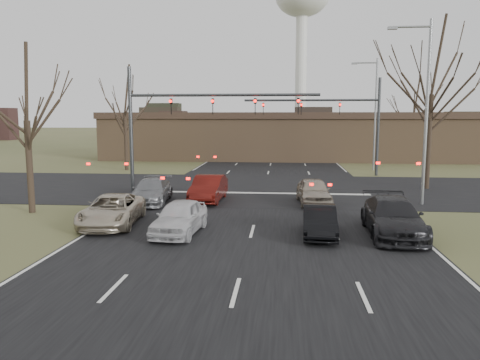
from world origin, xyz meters
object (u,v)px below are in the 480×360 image
at_px(streetlight_right_near, 424,103).
at_px(car_grey_ahead, 151,191).
at_px(car_black_hatch, 319,221).
at_px(mast_arm_far, 344,115).
at_px(car_charcoal_sedan, 393,217).
at_px(water_tower, 302,5).
at_px(car_silver_ahead, 314,191).
at_px(streetlight_right_far, 374,108).
at_px(car_silver_suv, 112,210).
at_px(mast_arm_near, 181,113).
at_px(building, 290,136).
at_px(car_white_sedan, 180,217).
at_px(car_red_ahead, 209,188).

distance_m(streetlight_right_near, car_grey_ahead, 15.77).
height_order(car_black_hatch, car_grey_ahead, car_grey_ahead).
bearing_deg(streetlight_right_near, car_black_hatch, -128.92).
distance_m(mast_arm_far, car_black_hatch, 21.21).
height_order(car_black_hatch, car_charcoal_sedan, car_charcoal_sedan).
distance_m(water_tower, car_silver_ahead, 115.70).
bearing_deg(car_silver_ahead, streetlight_right_far, 66.06).
distance_m(streetlight_right_near, car_silver_suv, 17.20).
bearing_deg(mast_arm_far, mast_arm_near, -138.78).
xyz_separation_m(building, car_grey_ahead, (-8.14, -28.86, -1.98)).
bearing_deg(car_white_sedan, car_silver_suv, 163.88).
bearing_deg(water_tower, building, -92.79).
xyz_separation_m(mast_arm_near, streetlight_right_near, (14.05, -3.00, 0.51)).
distance_m(car_silver_suv, car_grey_ahead, 5.51).
xyz_separation_m(streetlight_right_near, car_silver_suv, (-15.21, -6.36, -4.91)).
bearing_deg(car_silver_suv, car_red_ahead, 56.35).
height_order(car_black_hatch, car_red_ahead, car_red_ahead).
bearing_deg(mast_arm_far, water_tower, 90.11).
bearing_deg(car_white_sedan, streetlight_right_far, 67.82).
bearing_deg(mast_arm_near, mast_arm_far, 41.22).
relative_size(building, mast_arm_near, 3.50).
relative_size(car_black_hatch, car_grey_ahead, 0.80).
bearing_deg(car_black_hatch, streetlight_right_far, 76.89).
relative_size(car_black_hatch, car_charcoal_sedan, 0.72).
height_order(car_white_sedan, car_red_ahead, car_red_ahead).
bearing_deg(mast_arm_near, car_charcoal_sedan, -42.42).
relative_size(car_silver_suv, car_black_hatch, 1.29).
relative_size(mast_arm_far, streetlight_right_near, 1.11).
xyz_separation_m(car_red_ahead, car_silver_ahead, (6.00, -0.30, -0.03)).
bearing_deg(water_tower, streetlight_right_far, -87.95).
height_order(mast_arm_near, streetlight_right_near, streetlight_right_near).
bearing_deg(building, car_grey_ahead, -105.75).
height_order(streetlight_right_far, car_white_sedan, streetlight_right_far).
distance_m(water_tower, car_silver_suv, 122.08).
bearing_deg(water_tower, streetlight_right_near, -88.53).
height_order(car_white_sedan, car_black_hatch, car_white_sedan).
height_order(car_grey_ahead, car_red_ahead, car_red_ahead).
bearing_deg(car_white_sedan, car_silver_ahead, 55.01).
bearing_deg(water_tower, car_black_hatch, -91.57).
xyz_separation_m(building, streetlight_right_far, (7.32, -11.00, 2.92)).
bearing_deg(streetlight_right_near, water_tower, 91.47).
bearing_deg(mast_arm_near, car_white_sedan, -78.15).
bearing_deg(car_red_ahead, building, 81.81).
relative_size(car_white_sedan, car_grey_ahead, 0.88).
bearing_deg(mast_arm_near, water_tower, 84.01).
relative_size(car_silver_suv, car_white_sedan, 1.18).
bearing_deg(water_tower, car_silver_ahead, -91.56).
bearing_deg(car_silver_suv, mast_arm_far, 51.45).
relative_size(streetlight_right_far, car_grey_ahead, 2.12).
xyz_separation_m(car_white_sedan, car_charcoal_sedan, (8.81, 0.54, 0.06)).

